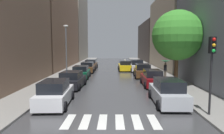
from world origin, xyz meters
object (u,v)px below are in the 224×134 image
(parked_car_left_nearest, at_px, (55,94))
(parked_car_right_fourth, at_px, (136,66))
(traffic_light_right_corner, at_px, (212,58))
(parked_car_left_second, at_px, (72,80))
(parked_car_right_third, at_px, (142,71))
(pedestrian_foreground, at_px, (165,65))
(lamp_post_left, at_px, (66,47))
(parked_car_left_fifth, at_px, (91,64))
(parked_car_right_second, at_px, (152,78))
(street_tree_right, at_px, (177,35))
(parked_car_right_nearest, at_px, (168,92))
(parked_car_left_third, at_px, (81,72))
(parked_car_left_fourth, at_px, (88,67))
(taxi_midroad, at_px, (125,66))

(parked_car_left_nearest, bearing_deg, parked_car_right_fourth, -23.99)
(parked_car_right_fourth, bearing_deg, traffic_light_right_corner, -176.49)
(parked_car_left_second, relative_size, parked_car_right_third, 1.00)
(parked_car_right_fourth, bearing_deg, parked_car_left_nearest, 157.39)
(parked_car_left_second, distance_m, traffic_light_right_corner, 12.66)
(parked_car_right_fourth, height_order, pedestrian_foreground, pedestrian_foreground)
(lamp_post_left, bearing_deg, parked_car_left_fifth, 81.43)
(parked_car_left_nearest, xyz_separation_m, parked_car_right_second, (7.74, 6.83, -0.03))
(parked_car_right_third, height_order, lamp_post_left, lamp_post_left)
(parked_car_left_nearest, bearing_deg, street_tree_right, -59.59)
(parked_car_left_fifth, distance_m, street_tree_right, 19.83)
(parked_car_left_second, height_order, parked_car_right_nearest, parked_car_right_nearest)
(parked_car_right_second, height_order, parked_car_right_third, parked_car_right_third)
(parked_car_left_third, relative_size, traffic_light_right_corner, 1.01)
(parked_car_left_fourth, bearing_deg, parked_car_right_second, -145.09)
(street_tree_right, bearing_deg, parked_car_right_nearest, -111.25)
(parked_car_left_nearest, distance_m, lamp_post_left, 12.11)
(parked_car_right_fourth, xyz_separation_m, traffic_light_right_corner, (1.69, -21.35, 2.44))
(pedestrian_foreground, relative_size, traffic_light_right_corner, 0.48)
(parked_car_left_second, height_order, pedestrian_foreground, pedestrian_foreground)
(parked_car_left_fourth, xyz_separation_m, parked_car_right_third, (7.59, -4.97, 0.05))
(parked_car_left_second, xyz_separation_m, parked_car_right_fourth, (7.56, 13.08, 0.10))
(traffic_light_right_corner, relative_size, lamp_post_left, 0.68)
(parked_car_right_fourth, height_order, street_tree_right, street_tree_right)
(parked_car_left_third, xyz_separation_m, parked_car_right_fourth, (7.61, 7.14, 0.12))
(parked_car_left_fourth, distance_m, traffic_light_right_corner, 22.19)
(pedestrian_foreground, bearing_deg, parked_car_left_nearest, 58.66)
(pedestrian_foreground, height_order, lamp_post_left, lamp_post_left)
(parked_car_left_second, distance_m, parked_car_left_fifth, 17.05)
(parked_car_right_third, distance_m, parked_car_right_fourth, 6.29)
(parked_car_left_fourth, bearing_deg, parked_car_left_fifth, 0.25)
(parked_car_right_fourth, bearing_deg, taxi_midroad, 63.04)
(parked_car_left_nearest, relative_size, taxi_midroad, 0.97)
(parked_car_left_fifth, height_order, parked_car_right_second, parked_car_right_second)
(parked_car_right_nearest, distance_m, taxi_midroad, 19.63)
(taxi_midroad, relative_size, lamp_post_left, 0.75)
(taxi_midroad, relative_size, pedestrian_foreground, 2.29)
(traffic_light_right_corner, bearing_deg, parked_car_right_second, 99.23)
(parked_car_left_second, distance_m, parked_car_left_third, 5.95)
(parked_car_left_fourth, relative_size, parked_car_right_fourth, 0.96)
(parked_car_right_fourth, relative_size, pedestrian_foreground, 2.24)
(parked_car_right_nearest, bearing_deg, parked_car_left_third, 34.46)
(parked_car_left_nearest, xyz_separation_m, parked_car_right_fourth, (7.53, 19.03, 0.05))
(parked_car_left_fourth, bearing_deg, parked_car_right_third, -123.71)
(taxi_midroad, bearing_deg, parked_car_left_fourth, 109.57)
(taxi_midroad, xyz_separation_m, pedestrian_foreground, (4.45, -8.31, 0.92))
(parked_car_right_second, height_order, parked_car_right_fourth, parked_car_right_fourth)
(parked_car_left_fifth, height_order, lamp_post_left, lamp_post_left)
(parked_car_left_fifth, bearing_deg, parked_car_left_third, -179.18)
(parked_car_right_second, bearing_deg, parked_car_left_second, 96.62)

